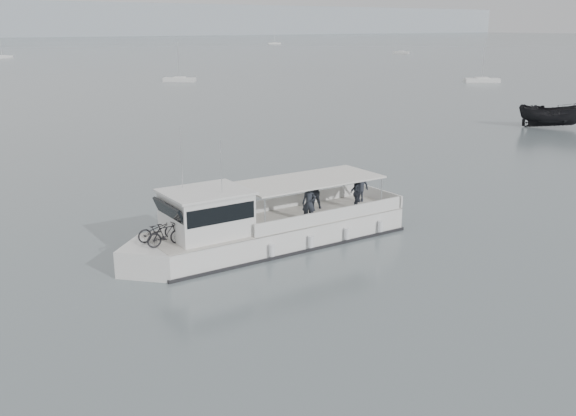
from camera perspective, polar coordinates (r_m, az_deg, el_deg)
ground at (r=31.52m, az=7.33°, el=-1.85°), size 1400.00×1400.00×0.00m
tour_boat at (r=28.30m, az=-2.84°, el=-1.81°), size 13.83×4.10×5.76m
dark_motorboat at (r=67.30m, az=22.42°, el=7.63°), size 5.94×6.17×2.40m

